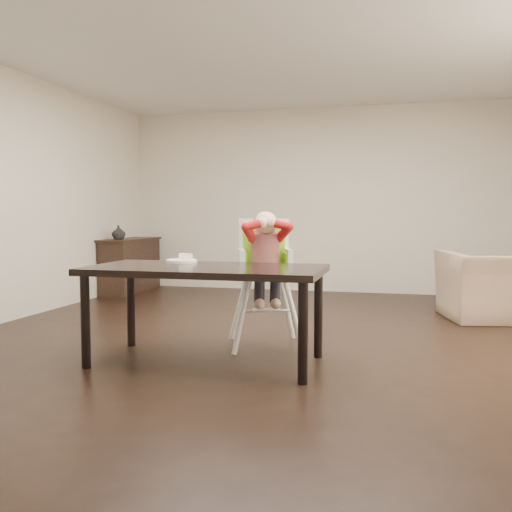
{
  "coord_description": "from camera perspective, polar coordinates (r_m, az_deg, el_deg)",
  "views": [
    {
      "loc": [
        1.05,
        -4.9,
        1.16
      ],
      "look_at": [
        -0.11,
        -0.32,
        0.8
      ],
      "focal_mm": 40.0,
      "sensor_mm": 36.0,
      "label": 1
    }
  ],
  "objects": [
    {
      "name": "plate",
      "position": [
        4.75,
        -7.36,
        -0.35
      ],
      "size": [
        0.33,
        0.33,
        0.07
      ],
      "rotation": [
        0.0,
        0.0,
        0.31
      ],
      "color": "white",
      "rests_on": "dining_table"
    },
    {
      "name": "vase",
      "position": [
        8.22,
        -13.58,
        2.28
      ],
      "size": [
        0.2,
        0.21,
        0.19
      ],
      "primitive_type": "imported",
      "rotation": [
        0.0,
        0.0,
        0.05
      ],
      "color": "#99999E",
      "rests_on": "sideboard"
    },
    {
      "name": "dining_table",
      "position": [
        4.4,
        -5.05,
        -2.08
      ],
      "size": [
        1.8,
        0.9,
        0.75
      ],
      "color": "black",
      "rests_on": "ground"
    },
    {
      "name": "high_chair",
      "position": [
        4.95,
        0.93,
        0.47
      ],
      "size": [
        0.62,
        0.62,
        1.17
      ],
      "rotation": [
        0.0,
        0.0,
        0.33
      ],
      "color": "white",
      "rests_on": "ground"
    },
    {
      "name": "sideboard",
      "position": [
        8.55,
        -12.46,
        -0.91
      ],
      "size": [
        0.44,
        1.26,
        0.79
      ],
      "color": "black",
      "rests_on": "ground"
    },
    {
      "name": "ground",
      "position": [
        5.15,
        2.1,
        -8.7
      ],
      "size": [
        7.0,
        7.0,
        0.0
      ],
      "primitive_type": "plane",
      "color": "black",
      "rests_on": "ground"
    },
    {
      "name": "armchair",
      "position": [
        6.7,
        23.18,
        -1.68
      ],
      "size": [
        1.28,
        0.98,
        1.0
      ],
      "primitive_type": "imported",
      "rotation": [
        0.0,
        0.0,
        3.37
      ],
      "color": "#9D8064",
      "rests_on": "ground"
    },
    {
      "name": "room_walls",
      "position": [
        5.06,
        2.16,
        12.21
      ],
      "size": [
        6.02,
        7.02,
        2.71
      ],
      "color": "beige",
      "rests_on": "ground"
    }
  ]
}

